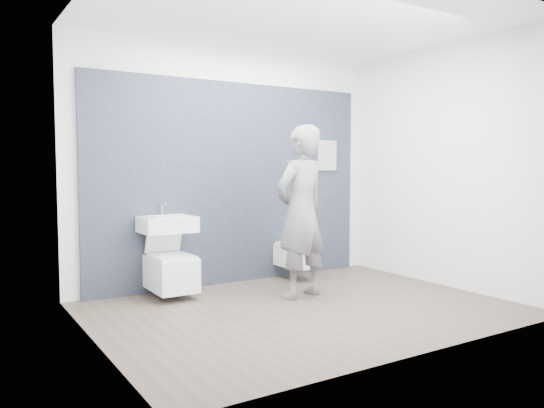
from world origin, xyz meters
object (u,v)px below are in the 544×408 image
toilet_rounded (296,255)px  visitor (301,212)px  washbasin (167,224)px  toilet_square (171,271)px

toilet_rounded → visitor: 1.07m
washbasin → toilet_rounded: washbasin is taller
washbasin → visitor: size_ratio=0.31×
washbasin → toilet_square: washbasin is taller
toilet_rounded → washbasin: bearing=178.0°
washbasin → toilet_rounded: bearing=-2.0°
toilet_square → toilet_rounded: bearing=1.0°
toilet_square → toilet_rounded: (1.64, 0.03, 0.02)m
washbasin → toilet_square: 0.51m
washbasin → toilet_square: size_ratio=0.71×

